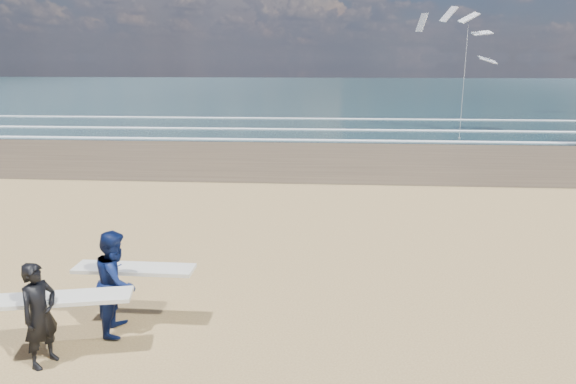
{
  "coord_description": "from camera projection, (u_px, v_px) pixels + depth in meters",
  "views": [
    {
      "loc": [
        3.81,
        -7.46,
        4.79
      ],
      "look_at": [
        2.86,
        6.0,
        1.25
      ],
      "focal_mm": 32.0,
      "sensor_mm": 36.0,
      "label": 1
    }
  ],
  "objects": [
    {
      "name": "kite_1",
      "position": [
        466.0,
        58.0,
        32.45
      ],
      "size": [
        5.94,
        4.75,
        8.46
      ],
      "color": "slate",
      "rests_on": "ground"
    },
    {
      "name": "surfer_near",
      "position": [
        43.0,
        312.0,
        8.12
      ],
      "size": [
        2.26,
        1.21,
        1.74
      ],
      "color": "black",
      "rests_on": "ground"
    },
    {
      "name": "ocean",
      "position": [
        433.0,
        91.0,
        76.77
      ],
      "size": [
        220.0,
        100.0,
        0.02
      ],
      "primitive_type": "cube",
      "color": "#172F33",
      "rests_on": "ground"
    },
    {
      "name": "surfer_far",
      "position": [
        118.0,
        281.0,
        9.12
      ],
      "size": [
        2.21,
        1.13,
        1.88
      ],
      "color": "#0D1949",
      "rests_on": "ground"
    },
    {
      "name": "foam_breakers",
      "position": [
        566.0,
        131.0,
        34.4
      ],
      "size": [
        220.0,
        11.7,
        0.05
      ],
      "color": "white",
      "rests_on": "ground"
    }
  ]
}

